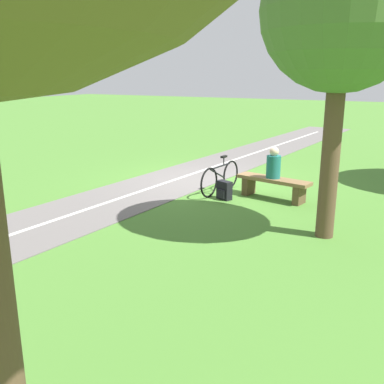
{
  "coord_description": "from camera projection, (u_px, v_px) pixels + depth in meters",
  "views": [
    {
      "loc": [
        -5.11,
        10.19,
        2.79
      ],
      "look_at": [
        -1.4,
        3.48,
        0.71
      ],
      "focal_mm": 40.73,
      "sensor_mm": 36.0,
      "label": 1
    }
  ],
  "objects": [
    {
      "name": "ground_plane",
      "position": [
        209.0,
        182.0,
        11.73
      ],
      "size": [
        80.0,
        80.0,
        0.0
      ],
      "primitive_type": "plane",
      "color": "#477A2D"
    },
    {
      "name": "paved_path",
      "position": [
        70.0,
        215.0,
        8.89
      ],
      "size": [
        5.0,
        36.06,
        0.02
      ],
      "primitive_type": "cube",
      "rotation": [
        0.0,
        0.0,
        -0.08
      ],
      "color": "#66605E",
      "rests_on": "ground_plane"
    },
    {
      "name": "path_centre_line",
      "position": [
        70.0,
        215.0,
        8.89
      ],
      "size": [
        2.57,
        31.91,
        0.0
      ],
      "primitive_type": "cube",
      "rotation": [
        0.0,
        0.0,
        -0.08
      ],
      "color": "silver",
      "rests_on": "paved_path"
    },
    {
      "name": "bench",
      "position": [
        273.0,
        185.0,
        10.02
      ],
      "size": [
        1.79,
        0.72,
        0.5
      ],
      "rotation": [
        0.0,
        0.0,
        -0.18
      ],
      "color": "brown",
      "rests_on": "ground_plane"
    },
    {
      "name": "person_seated",
      "position": [
        274.0,
        165.0,
        9.91
      ],
      "size": [
        0.38,
        0.38,
        0.72
      ],
      "rotation": [
        0.0,
        0.0,
        -0.18
      ],
      "color": "#1E6B66",
      "rests_on": "bench"
    },
    {
      "name": "bicycle",
      "position": [
        220.0,
        178.0,
        10.54
      ],
      "size": [
        0.21,
        1.73,
        0.89
      ],
      "rotation": [
        0.0,
        0.0,
        1.48
      ],
      "color": "black",
      "rests_on": "ground_plane"
    },
    {
      "name": "backpack",
      "position": [
        224.0,
        190.0,
        10.02
      ],
      "size": [
        0.4,
        0.32,
        0.43
      ],
      "rotation": [
        0.0,
        0.0,
        5.9
      ],
      "color": "black",
      "rests_on": "ground_plane"
    },
    {
      "name": "tree_mid_field",
      "position": [
        343.0,
        11.0,
        6.8
      ],
      "size": [
        2.62,
        2.62,
        5.1
      ],
      "color": "brown",
      "rests_on": "ground_plane"
    }
  ]
}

